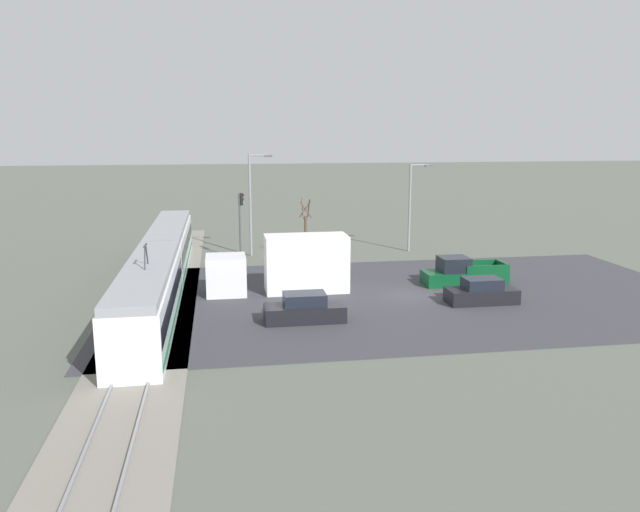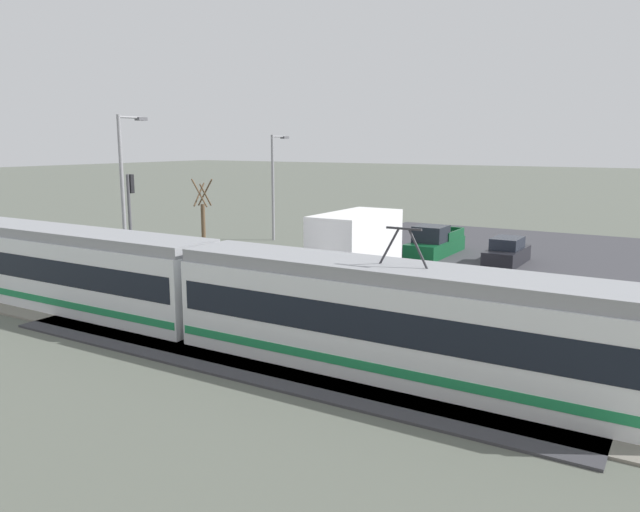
# 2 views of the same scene
# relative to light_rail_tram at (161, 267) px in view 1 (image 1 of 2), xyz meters

# --- Properties ---
(ground_plane) EXTENTS (320.00, 320.00, 0.00)m
(ground_plane) POSITION_rel_light_rail_tram_xyz_m (-3.46, -15.53, -1.69)
(ground_plane) COLOR #565B51
(road_surface) EXTENTS (20.59, 36.87, 0.08)m
(road_surface) POSITION_rel_light_rail_tram_xyz_m (-3.46, -15.53, -1.65)
(road_surface) COLOR #38383D
(road_surface) RESTS_ON ground
(rail_bed) EXTENTS (56.90, 4.40, 0.22)m
(rail_bed) POSITION_rel_light_rail_tram_xyz_m (-3.46, 0.00, -1.64)
(rail_bed) COLOR gray
(rail_bed) RESTS_ON ground
(light_rail_tram) EXTENTS (30.65, 2.61, 4.45)m
(light_rail_tram) POSITION_rel_light_rail_tram_xyz_m (0.00, 0.00, 0.00)
(light_rail_tram) COLOR white
(light_rail_tram) RESTS_ON ground
(box_truck) EXTENTS (2.47, 8.97, 3.63)m
(box_truck) POSITION_rel_light_rail_tram_xyz_m (-1.29, -7.94, 0.06)
(box_truck) COLOR silver
(box_truck) RESTS_ON ground
(pickup_truck) EXTENTS (1.95, 5.62, 1.88)m
(pickup_truck) POSITION_rel_light_rail_tram_xyz_m (-1.19, -19.82, -0.90)
(pickup_truck) COLOR #0C4723
(pickup_truck) RESTS_ON ground
(sedan_car_0) EXTENTS (1.75, 4.36, 1.57)m
(sedan_car_0) POSITION_rel_light_rail_tram_xyz_m (-7.74, -8.18, -0.97)
(sedan_car_0) COLOR black
(sedan_car_0) RESTS_ON ground
(sedan_car_1) EXTENTS (1.76, 4.20, 1.53)m
(sedan_car_1) POSITION_rel_light_rail_tram_xyz_m (-5.82, -19.16, -0.98)
(sedan_car_1) COLOR black
(sedan_car_1) RESTS_ON ground
(traffic_light_pole) EXTENTS (0.28, 0.47, 5.37)m
(traffic_light_pole) POSITION_rel_light_rail_tram_xyz_m (9.68, -5.45, 1.78)
(traffic_light_pole) COLOR #47474C
(traffic_light_pole) RESTS_ON ground
(street_tree) EXTENTS (1.16, 0.96, 4.91)m
(street_tree) POSITION_rel_light_rail_tram_xyz_m (9.50, -10.65, 0.54)
(street_tree) COLOR brown
(street_tree) RESTS_ON ground
(street_lamp_near_crossing) EXTENTS (0.36, 1.95, 7.49)m
(street_lamp_near_crossing) POSITION_rel_light_rail_tram_xyz_m (11.10, -20.06, 2.67)
(street_lamp_near_crossing) COLOR gray
(street_lamp_near_crossing) RESTS_ON ground
(street_lamp_mid_block) EXTENTS (0.36, 1.95, 8.38)m
(street_lamp_mid_block) POSITION_rel_light_rail_tram_xyz_m (11.17, -6.49, 3.13)
(street_lamp_mid_block) COLOR gray
(street_lamp_mid_block) RESTS_ON ground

